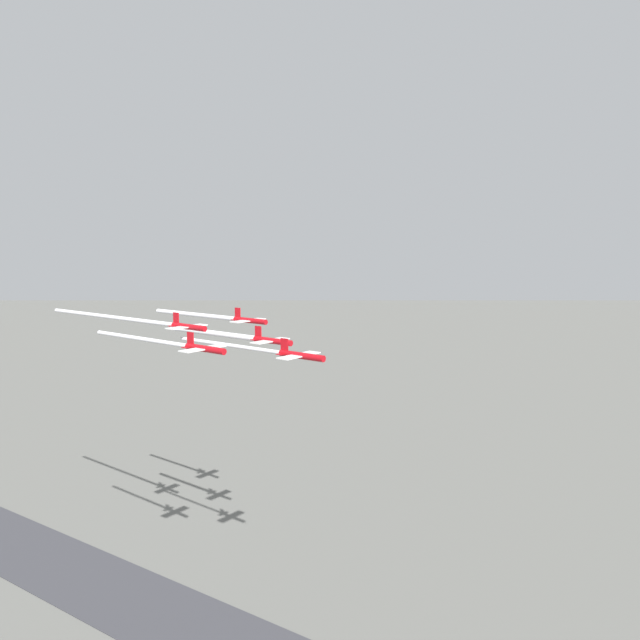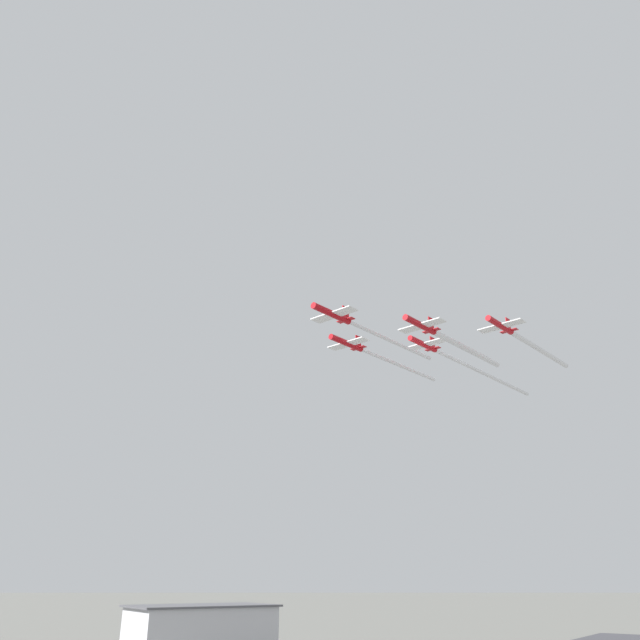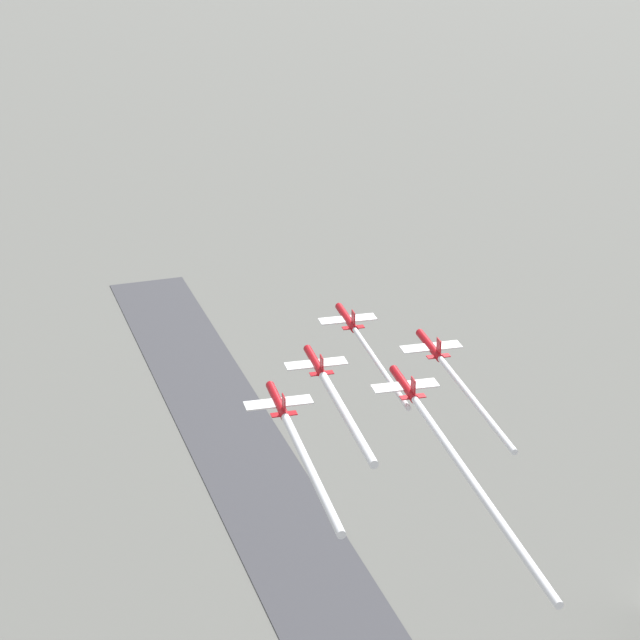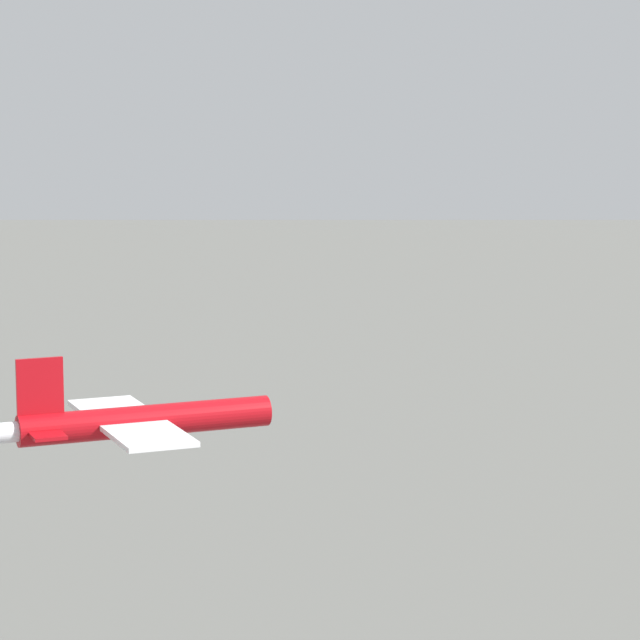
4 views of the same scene
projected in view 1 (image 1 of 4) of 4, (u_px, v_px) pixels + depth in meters
jet_0 at (300, 355)px, 120.01m from camera, size 10.76×10.44×3.61m
jet_1 at (271, 341)px, 137.76m from camera, size 10.76×10.44×3.61m
jet_2 at (204, 348)px, 122.51m from camera, size 10.76×10.44×3.61m
jet_3 at (249, 320)px, 155.24m from camera, size 10.76×10.44×3.61m
jet_4 at (188, 327)px, 140.04m from camera, size 10.76×10.44×3.61m
smoke_trail_0 at (228, 345)px, 132.42m from camera, size 29.50×8.94×0.84m
smoke_trail_1 at (212, 333)px, 149.70m from camera, size 28.17×8.99×1.31m
smoke_trail_2 at (140, 339)px, 135.28m from camera, size 30.65×9.33×0.93m
smoke_trail_3 at (194, 315)px, 168.00m from camera, size 30.68×9.56×1.17m
smoke_trail_4 at (109, 317)px, 158.96m from camera, size 49.90×14.77×1.04m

